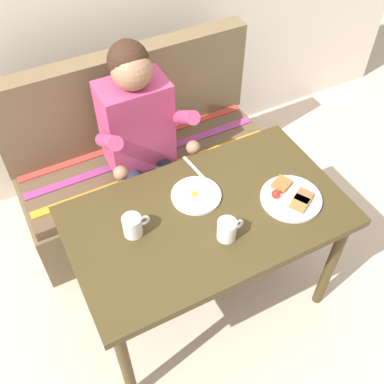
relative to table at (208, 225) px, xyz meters
name	(u,v)px	position (x,y,z in m)	size (l,w,h in m)	color
ground_plane	(205,297)	(0.00, 0.00, -0.65)	(8.00, 8.00, 0.00)	beige
table	(208,225)	(0.00, 0.00, 0.00)	(1.20, 0.70, 0.73)	#3F3218
couch	(144,167)	(0.00, 0.76, -0.32)	(1.44, 0.56, 1.00)	brown
person	(142,135)	(-0.05, 0.59, 0.09)	(0.45, 0.61, 1.21)	#B03A65
plate_breakfast	(292,197)	(0.36, -0.10, 0.10)	(0.27, 0.27, 0.05)	white
plate_eggs	(196,195)	(0.00, 0.11, 0.09)	(0.22, 0.22, 0.04)	white
coffee_mug	(133,225)	(-0.32, 0.05, 0.13)	(0.12, 0.08, 0.10)	white
coffee_mug_second	(227,229)	(0.01, -0.14, 0.13)	(0.12, 0.08, 0.09)	white
fork	(194,167)	(0.07, 0.27, 0.08)	(0.01, 0.17, 0.01)	silver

